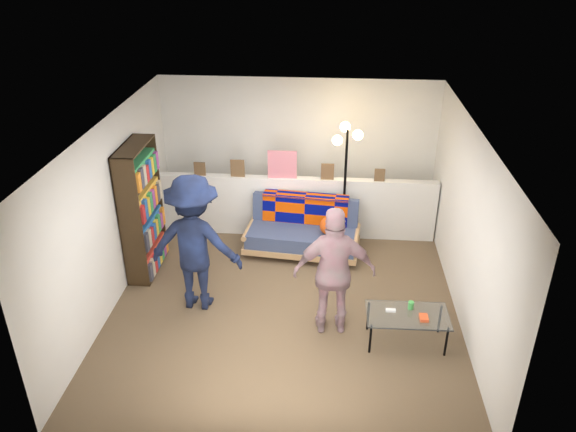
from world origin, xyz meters
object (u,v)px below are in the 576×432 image
object	(u,v)px
futon_sofa	(304,231)
person_right	(335,272)
coffee_table	(408,316)
person_left	(195,243)
bookshelf	(142,214)
floor_lamp	(346,160)

from	to	relation	value
futon_sofa	person_right	distance (m)	1.98
coffee_table	person_left	world-z (taller)	person_left
coffee_table	person_left	distance (m)	2.77
futon_sofa	person_left	size ratio (longest dim) A/B	0.98
coffee_table	bookshelf	bearing A→B (deg)	159.06
bookshelf	person_left	world-z (taller)	bookshelf
floor_lamp	person_right	bearing A→B (deg)	-93.36
coffee_table	person_right	distance (m)	1.01
coffee_table	person_right	xyz separation A→B (m)	(-0.89, 0.19, 0.46)
floor_lamp	person_left	distance (m)	2.71
futon_sofa	bookshelf	distance (m)	2.41
floor_lamp	person_left	xyz separation A→B (m)	(-1.91, -1.87, -0.45)
bookshelf	coffee_table	distance (m)	3.89
futon_sofa	person_left	world-z (taller)	person_left
futon_sofa	bookshelf	size ratio (longest dim) A/B	0.94
futon_sofa	coffee_table	xyz separation A→B (m)	(1.35, -2.05, 0.04)
person_left	person_right	world-z (taller)	person_left
futon_sofa	person_left	bearing A→B (deg)	-131.67
person_right	bookshelf	bearing A→B (deg)	-28.29
futon_sofa	person_left	distance (m)	2.05
coffee_table	person_left	xyz separation A→B (m)	(-2.66, 0.58, 0.54)
futon_sofa	person_left	xyz separation A→B (m)	(-1.31, -1.47, 0.58)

